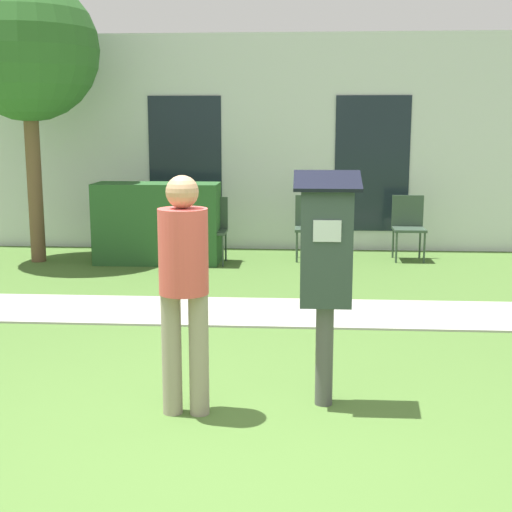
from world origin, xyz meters
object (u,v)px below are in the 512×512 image
(person_standing, at_px, (184,277))
(outdoor_chair_left, at_px, (211,225))
(parking_meter, at_px, (326,259))
(outdoor_chair_right, at_px, (408,222))
(outdoor_chair_middle, at_px, (311,222))

(person_standing, height_order, outdoor_chair_left, person_standing)
(parking_meter, distance_m, outdoor_chair_right, 5.58)
(outdoor_chair_left, xyz_separation_m, outdoor_chair_middle, (1.37, 0.35, 0.00))
(parking_meter, relative_size, outdoor_chair_right, 1.77)
(person_standing, relative_size, outdoor_chair_left, 1.76)
(person_standing, xyz_separation_m, outdoor_chair_middle, (0.87, 5.55, -0.40))
(parking_meter, relative_size, outdoor_chair_left, 1.77)
(parking_meter, relative_size, person_standing, 1.01)
(outdoor_chair_left, xyz_separation_m, outdoor_chair_right, (2.74, 0.41, 0.00))
(person_standing, relative_size, outdoor_chair_middle, 1.76)
(outdoor_chair_middle, xyz_separation_m, outdoor_chair_right, (1.37, 0.06, 0.00))
(parking_meter, distance_m, outdoor_chair_middle, 5.36)
(parking_meter, height_order, person_standing, parking_meter)
(outdoor_chair_middle, bearing_deg, outdoor_chair_left, -166.16)
(person_standing, xyz_separation_m, outdoor_chair_right, (2.24, 5.61, -0.40))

